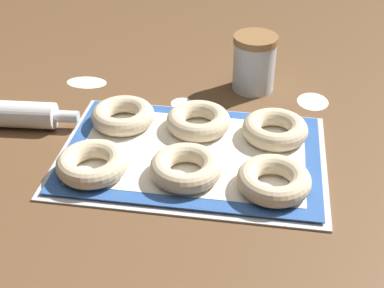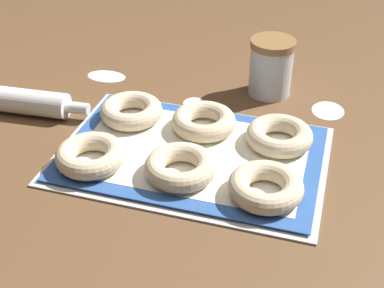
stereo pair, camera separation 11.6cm
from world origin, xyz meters
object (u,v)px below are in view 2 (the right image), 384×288
at_px(bagel_front_left, 91,155).
at_px(bagel_front_right, 266,187).
at_px(bagel_back_right, 279,136).
at_px(bagel_front_center, 180,167).
at_px(bagel_back_left, 131,111).
at_px(flour_canister, 271,67).
at_px(bagel_back_center, 204,121).
at_px(baking_tray, 192,155).

xyz_separation_m(bagel_front_left, bagel_front_right, (0.33, 0.00, 0.00)).
bearing_deg(bagel_back_right, bagel_front_right, -89.27).
bearing_deg(bagel_front_left, bagel_front_center, 4.74).
distance_m(bagel_front_right, bagel_back_left, 0.36).
bearing_deg(flour_canister, bagel_front_right, -81.28).
bearing_deg(flour_canister, bagel_back_center, -115.57).
relative_size(baking_tray, bagel_front_center, 3.92).
xyz_separation_m(bagel_back_center, bagel_back_right, (0.16, -0.01, 0.00)).
relative_size(bagel_back_left, bagel_back_center, 1.00).
distance_m(bagel_front_left, bagel_back_center, 0.25).
xyz_separation_m(baking_tray, flour_canister, (0.10, 0.30, 0.06)).
bearing_deg(bagel_front_right, bagel_front_left, -179.66).
bearing_deg(bagel_back_center, bagel_front_center, -89.87).
distance_m(bagel_front_left, bagel_front_center, 0.17).
height_order(baking_tray, bagel_back_center, bagel_back_center).
height_order(bagel_back_center, flour_canister, flour_canister).
bearing_deg(flour_canister, bagel_front_left, -125.28).
relative_size(bagel_front_center, flour_canister, 1.00).
distance_m(bagel_front_left, flour_canister, 0.47).
height_order(bagel_front_right, bagel_back_center, same).
xyz_separation_m(bagel_front_left, flour_canister, (0.27, 0.38, 0.04)).
xyz_separation_m(bagel_front_center, flour_canister, (0.10, 0.37, 0.04)).
distance_m(bagel_front_left, bagel_back_left, 0.17).
height_order(bagel_back_left, bagel_back_center, same).
bearing_deg(bagel_back_left, flour_canister, 39.56).
bearing_deg(bagel_back_right, bagel_front_left, -153.13).
xyz_separation_m(bagel_back_left, bagel_back_right, (0.32, -0.00, 0.00)).
xyz_separation_m(bagel_front_left, bagel_back_center, (0.17, 0.17, 0.00)).
xyz_separation_m(bagel_front_left, bagel_front_center, (0.17, 0.01, 0.00)).
relative_size(bagel_front_center, bagel_front_right, 1.00).
bearing_deg(bagel_front_right, baking_tray, 151.16).
bearing_deg(bagel_back_left, bagel_back_right, -0.76).
bearing_deg(bagel_front_right, bagel_back_center, 132.63).
bearing_deg(bagel_front_left, bagel_back_left, 85.58).
xyz_separation_m(bagel_front_right, bagel_back_right, (-0.00, 0.16, 0.00)).
relative_size(bagel_back_left, bagel_back_right, 1.00).
bearing_deg(flour_canister, bagel_back_left, -140.44).
height_order(bagel_front_right, bagel_back_right, same).
bearing_deg(flour_canister, bagel_front_center, -105.12).
distance_m(bagel_front_center, bagel_back_right, 0.22).
relative_size(bagel_back_center, bagel_back_right, 1.00).
bearing_deg(bagel_front_center, bagel_back_right, 44.19).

